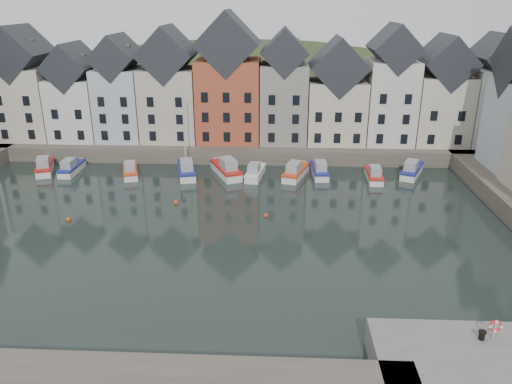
# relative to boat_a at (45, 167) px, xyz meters

# --- Properties ---
(ground) EXTENTS (260.00, 260.00, 0.00)m
(ground) POSITION_rel_boat_a_xyz_m (23.12, -17.94, -0.70)
(ground) COLOR black
(ground) RESTS_ON ground
(far_quay) EXTENTS (90.00, 16.00, 2.00)m
(far_quay) POSITION_rel_boat_a_xyz_m (23.12, 12.06, 0.30)
(far_quay) COLOR #4D433B
(far_quay) RESTS_ON ground
(hillside) EXTENTS (153.60, 70.40, 64.00)m
(hillside) POSITION_rel_boat_a_xyz_m (23.14, 38.06, -18.66)
(hillside) COLOR #232C16
(hillside) RESTS_ON ground
(far_terrace) EXTENTS (72.37, 8.16, 17.78)m
(far_terrace) POSITION_rel_boat_a_xyz_m (26.33, 10.06, 8.17)
(far_terrace) COLOR beige
(far_terrace) RESTS_ON far_quay
(mooring_buoys) EXTENTS (20.50, 5.50, 0.50)m
(mooring_buoys) POSITION_rel_boat_a_xyz_m (19.12, -12.60, -0.55)
(mooring_buoys) COLOR #C33E17
(mooring_buoys) RESTS_ON ground
(boat_a) EXTENTS (3.89, 6.42, 2.36)m
(boat_a) POSITION_rel_boat_a_xyz_m (0.00, 0.00, 0.00)
(boat_a) COLOR silver
(boat_a) RESTS_ON ground
(boat_b) EXTENTS (1.84, 5.69, 2.18)m
(boat_b) POSITION_rel_boat_a_xyz_m (3.55, -0.11, -0.05)
(boat_b) COLOR silver
(boat_b) RESTS_ON ground
(boat_c) EXTENTS (3.31, 5.84, 2.14)m
(boat_c) POSITION_rel_boat_a_xyz_m (11.51, -0.85, -0.06)
(boat_c) COLOR silver
(boat_c) RESTS_ON ground
(boat_d) EXTENTS (3.48, 6.82, 12.48)m
(boat_d) POSITION_rel_boat_a_xyz_m (18.66, -0.55, 0.11)
(boat_d) COLOR silver
(boat_d) RESTS_ON ground
(boat_e) EXTENTS (4.81, 7.24, 2.67)m
(boat_e) POSITION_rel_boat_a_xyz_m (23.71, -0.22, 0.09)
(boat_e) COLOR silver
(boat_e) RESTS_ON ground
(boat_f) EXTENTS (2.56, 5.88, 2.18)m
(boat_f) POSITION_rel_boat_a_xyz_m (27.38, -0.79, -0.05)
(boat_f) COLOR silver
(boat_f) RESTS_ON ground
(boat_g) EXTENTS (3.77, 6.52, 2.39)m
(boat_g) POSITION_rel_boat_a_xyz_m (32.46, -0.55, 0.01)
(boat_g) COLOR silver
(boat_g) RESTS_ON ground
(boat_h) EXTENTS (2.12, 5.95, 2.25)m
(boat_h) POSITION_rel_boat_a_xyz_m (35.55, 0.33, -0.03)
(boat_h) COLOR silver
(boat_h) RESTS_ON ground
(boat_i) EXTENTS (1.88, 5.58, 2.13)m
(boat_i) POSITION_rel_boat_a_xyz_m (42.17, -1.06, -0.07)
(boat_i) COLOR silver
(boat_i) RESTS_ON ground
(boat_j) EXTENTS (4.25, 6.34, 2.35)m
(boat_j) POSITION_rel_boat_a_xyz_m (47.23, 0.83, -0.00)
(boat_j) COLOR silver
(boat_j) RESTS_ON ground
(mooring_bollard) EXTENTS (0.48, 0.48, 0.56)m
(mooring_bollard) POSITION_rel_boat_a_xyz_m (42.64, -34.77, 1.61)
(mooring_bollard) COLOR black
(mooring_bollard) RESTS_ON near_quay
(life_ring_post) EXTENTS (0.80, 0.17, 1.30)m
(life_ring_post) POSITION_rel_boat_a_xyz_m (43.35, -34.67, 2.16)
(life_ring_post) COLOR gray
(life_ring_post) RESTS_ON near_quay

